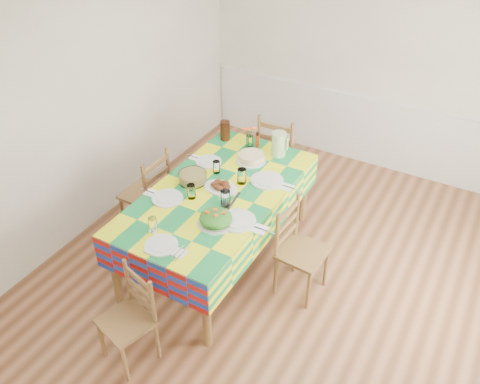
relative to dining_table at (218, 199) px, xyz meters
name	(u,v)px	position (x,y,z in m)	size (l,w,h in m)	color
room	(291,162)	(0.70, 0.09, 0.60)	(4.58, 5.08, 2.78)	brown
wainscot	(368,129)	(0.70, 2.57, -0.27)	(4.41, 0.06, 0.92)	white
dining_table	(218,199)	(0.00, 0.00, 0.00)	(1.18, 2.19, 0.85)	brown
setting_near_head	(159,238)	(-0.05, -0.85, 0.13)	(0.46, 0.30, 0.14)	silver
setting_left_near	(175,195)	(-0.28, -0.29, 0.13)	(0.54, 0.32, 0.14)	silver
setting_left_far	(211,163)	(-0.29, 0.35, 0.13)	(0.49, 0.29, 0.13)	silver
setting_right_near	(234,213)	(0.33, -0.25, 0.13)	(0.63, 0.36, 0.16)	silver
setting_right_far	(259,179)	(0.27, 0.33, 0.13)	(0.61, 0.35, 0.16)	silver
meat_platter	(221,186)	(0.01, 0.05, 0.12)	(0.34, 0.25, 0.07)	silver
salad_platter	(216,219)	(0.25, -0.42, 0.15)	(0.32, 0.32, 0.14)	silver
pasta_bowl	(193,177)	(-0.29, 0.02, 0.15)	(0.28, 0.28, 0.10)	white
cake	(251,158)	(0.02, 0.63, 0.14)	(0.31, 0.31, 0.09)	silver
serving_utensils	(229,203)	(0.19, -0.11, 0.10)	(0.17, 0.38, 0.01)	black
flower_vase	(249,138)	(-0.14, 0.88, 0.20)	(0.16, 0.13, 0.25)	white
hot_sauce	(257,140)	(-0.06, 0.92, 0.19)	(0.04, 0.04, 0.18)	#BF380F
green_pitcher	(279,144)	(0.21, 0.88, 0.23)	(0.15, 0.15, 0.26)	#A8C98E
tea_pitcher	(225,130)	(-0.45, 0.89, 0.21)	(0.11, 0.11, 0.22)	black
name_card	(149,253)	(-0.03, -1.02, 0.11)	(0.09, 0.03, 0.02)	silver
chair_near	(130,319)	(0.01, -1.39, -0.31)	(0.48, 0.47, 0.89)	brown
chair_far	(279,155)	(0.00, 1.38, -0.23)	(0.49, 0.46, 1.06)	brown
chair_left	(149,194)	(-0.87, 0.00, -0.25)	(0.44, 0.46, 1.02)	brown
chair_right	(299,250)	(0.88, 0.00, -0.28)	(0.44, 0.46, 0.97)	brown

